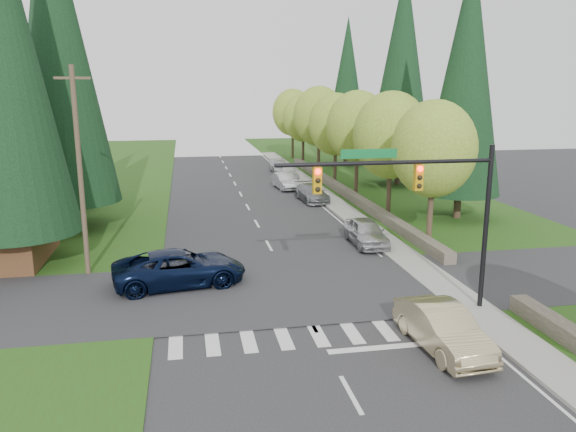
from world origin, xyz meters
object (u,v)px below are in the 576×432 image
object	(u,v)px
parked_car_c	(285,181)
parked_car_d	(287,172)
parked_car_a	(366,232)
parked_car_e	(280,167)
parked_car_b	(312,193)
sedan_champagne	(443,328)
suv_navy	(180,268)

from	to	relation	value
parked_car_c	parked_car_d	distance (m)	5.93
parked_car_c	parked_car_d	xyz separation A→B (m)	(1.26, 5.80, 0.01)
parked_car_a	parked_car_e	size ratio (longest dim) A/B	1.00
parked_car_a	parked_car_b	distance (m)	13.10
sedan_champagne	parked_car_b	bearing A→B (deg)	83.12
suv_navy	parked_car_e	bearing A→B (deg)	-26.11
sedan_champagne	parked_car_a	xyz separation A→B (m)	(1.60, 13.36, -0.01)
parked_car_e	suv_navy	bearing A→B (deg)	-107.66
parked_car_a	parked_car_c	distance (m)	19.18
suv_navy	parked_car_d	xyz separation A→B (m)	(10.50, 30.00, -0.12)
suv_navy	parked_car_c	size ratio (longest dim) A/B	1.40
sedan_champagne	parked_car_b	xyz separation A→B (m)	(1.35, 26.46, -0.10)
sedan_champagne	parked_car_d	bearing A→B (deg)	83.86
suv_navy	parked_car_d	size ratio (longest dim) A/B	1.44
parked_car_b	parked_car_c	xyz separation A→B (m)	(-1.15, 6.02, 0.03)
suv_navy	parked_car_a	size ratio (longest dim) A/B	1.34
sedan_champagne	suv_navy	size ratio (longest dim) A/B	0.78
sedan_champagne	suv_navy	xyz separation A→B (m)	(-9.05, 8.29, 0.06)
parked_car_d	parked_car_e	bearing A→B (deg)	84.35
suv_navy	parked_car_a	xyz separation A→B (m)	(10.65, 5.07, -0.07)
parked_car_b	parked_car_e	size ratio (longest dim) A/B	1.04
suv_navy	parked_car_b	distance (m)	20.94
sedan_champagne	parked_car_a	bearing A→B (deg)	79.21
sedan_champagne	parked_car_c	bearing A→B (deg)	85.69
parked_car_c	parked_car_d	world-z (taller)	parked_car_d
parked_car_d	sedan_champagne	bearing A→B (deg)	-98.04
suv_navy	parked_car_e	xyz separation A→B (m)	(10.49, 34.07, -0.19)
sedan_champagne	parked_car_b	world-z (taller)	sedan_champagne
parked_car_a	parked_car_c	bearing A→B (deg)	94.97
sedan_champagne	parked_car_d	xyz separation A→B (m)	(1.45, 38.29, -0.06)
suv_navy	sedan_champagne	bearing A→B (deg)	-141.49
parked_car_b	parked_car_c	world-z (taller)	parked_car_c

